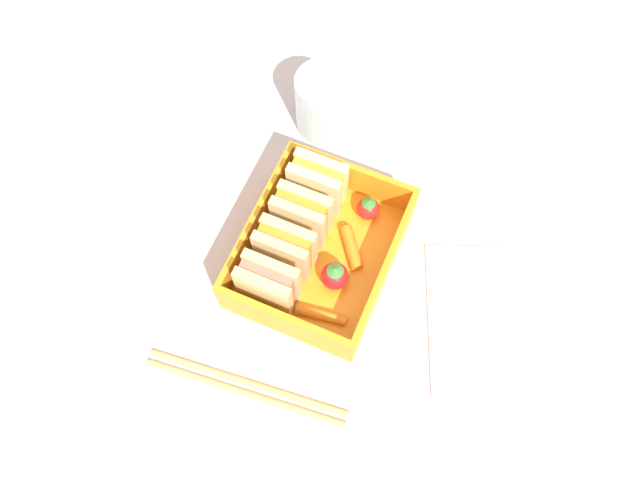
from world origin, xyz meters
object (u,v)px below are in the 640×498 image
sandwich_left (268,284)px  sandwich_center (302,215)px  drinking_glass (324,103)px  folded_napkin (469,321)px  sandwich_center_right (318,183)px  chopstick_pair (246,387)px  carrot_stick_left (321,315)px  sandwich_center_left (285,249)px  carrot_stick_far_left (351,248)px  strawberry_left (335,276)px  strawberry_far_left (368,208)px

sandwich_left → sandwich_center: 7.93cm
drinking_glass → folded_napkin: 28.02cm
folded_napkin → sandwich_center_right: bearing=71.9°
chopstick_pair → folded_napkin: 22.97cm
carrot_stick_left → sandwich_center_right: bearing=24.6°
sandwich_center_left → carrot_stick_far_left: sandwich_center_left is taller
sandwich_center → folded_napkin: sandwich_center is taller
carrot_stick_far_left → drinking_glass: drinking_glass is taller
sandwich_left → sandwich_center_right: 11.90cm
strawberry_left → strawberry_far_left: strawberry_left is taller
sandwich_center → folded_napkin: 19.78cm
strawberry_far_left → sandwich_center_right: bearing=93.6°
sandwich_left → sandwich_center_right: same height
strawberry_far_left → folded_napkin: bearing=-115.9°
sandwich_center_left → chopstick_pair: bearing=-173.0°
sandwich_center_left → carrot_stick_far_left: 7.17cm
sandwich_center → sandwich_left: bearing=180.0°
sandwich_center_right → strawberry_left: (-8.01, -5.31, -1.66)cm
drinking_glass → folded_napkin: bearing=-125.2°
carrot_stick_left → folded_napkin: bearing=-67.5°
sandwich_center → folded_napkin: (-2.31, -19.20, -4.18)cm
strawberry_left → sandwich_center_right: bearing=33.5°
sandwich_center_left → sandwich_center: (3.97, 0.00, 0.00)cm
sandwich_left → strawberry_left: bearing=-53.8°
carrot_stick_far_left → chopstick_pair: bearing=166.7°
sandwich_left → strawberry_far_left: 13.58cm
sandwich_center → carrot_stick_far_left: (-0.26, -5.59, -2.55)cm
sandwich_center_right → folded_napkin: bearing=-108.1°
sandwich_left → drinking_glass: drinking_glass is taller
folded_napkin → sandwich_center: bearing=83.1°
sandwich_center_left → drinking_glass: bearing=11.2°
sandwich_center_right → chopstick_pair: sandwich_center_right is taller
sandwich_center_left → sandwich_center: 3.97cm
carrot_stick_far_left → strawberry_far_left: size_ratio=1.55×
carrot_stick_left → drinking_glass: size_ratio=0.67×
sandwich_center_left → carrot_stick_far_left: (3.70, -5.59, -2.55)cm
carrot_stick_left → carrot_stick_far_left: (7.73, -0.10, 0.13)cm
sandwich_left → carrot_stick_left: (-0.06, -5.49, -2.67)cm
sandwich_left → folded_napkin: 20.44cm
sandwich_center_left → carrot_stick_left: 7.31cm
sandwich_center → strawberry_far_left: (4.32, -5.56, -1.85)cm
sandwich_left → chopstick_pair: bearing=-170.1°
carrot_stick_left → strawberry_left: size_ratio=1.51×
sandwich_center_left → strawberry_far_left: (8.28, -5.56, -1.85)cm
sandwich_center_left → sandwich_center_right: bearing=0.0°
sandwich_center_right → folded_napkin: (-6.28, -19.20, -4.18)cm
folded_napkin → sandwich_center_left: bearing=94.9°
sandwich_left → strawberry_left: sandwich_left is taller
sandwich_center → sandwich_center_right: 3.97cm
sandwich_center_right → chopstick_pair: (-21.04, -1.60, -4.03)cm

